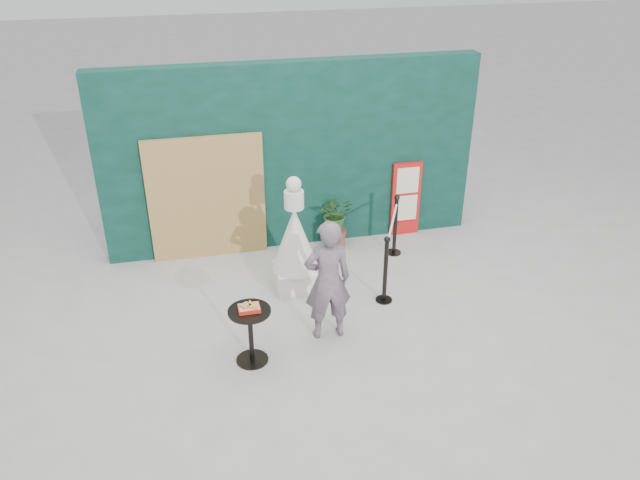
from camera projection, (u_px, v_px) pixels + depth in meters
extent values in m
plane|color=#ADAAA5|center=(342.00, 353.00, 7.90)|extent=(60.00, 60.00, 0.00)
cube|color=black|center=(292.00, 156.00, 9.91)|extent=(6.00, 0.30, 3.00)
cube|color=tan|center=(207.00, 199.00, 9.68)|extent=(1.80, 0.08, 2.00)
imported|color=slate|center=(328.00, 280.00, 7.86)|extent=(0.61, 0.40, 1.67)
cube|color=red|center=(406.00, 199.00, 10.52)|extent=(0.50, 0.06, 1.30)
cube|color=beige|center=(408.00, 180.00, 10.33)|extent=(0.38, 0.02, 0.45)
cube|color=beige|center=(406.00, 208.00, 10.56)|extent=(0.38, 0.02, 0.45)
cube|color=red|center=(405.00, 226.00, 10.73)|extent=(0.38, 0.02, 0.18)
cube|color=white|center=(296.00, 277.00, 9.23)|extent=(0.59, 0.59, 0.32)
cone|color=silver|center=(295.00, 238.00, 8.93)|extent=(0.68, 0.68, 0.96)
cylinder|color=silver|center=(294.00, 200.00, 8.64)|extent=(0.28, 0.28, 0.26)
sphere|color=white|center=(294.00, 184.00, 8.53)|extent=(0.21, 0.21, 0.21)
cylinder|color=black|center=(252.00, 359.00, 7.76)|extent=(0.40, 0.40, 0.02)
cylinder|color=black|center=(251.00, 337.00, 7.60)|extent=(0.06, 0.06, 0.72)
cylinder|color=black|center=(249.00, 311.00, 7.42)|extent=(0.52, 0.52, 0.03)
cube|color=red|center=(249.00, 308.00, 7.41)|extent=(0.26, 0.19, 0.05)
cube|color=#EB1F42|center=(249.00, 307.00, 7.39)|extent=(0.24, 0.17, 0.00)
cube|color=tan|center=(245.00, 305.00, 7.39)|extent=(0.15, 0.14, 0.02)
cube|color=gold|center=(253.00, 306.00, 7.38)|extent=(0.13, 0.13, 0.02)
cone|color=gold|center=(250.00, 302.00, 7.42)|extent=(0.06, 0.06, 0.06)
cylinder|color=brown|center=(335.00, 240.00, 10.31)|extent=(0.33, 0.33, 0.27)
cylinder|color=brown|center=(335.00, 231.00, 10.24)|extent=(0.36, 0.36, 0.05)
imported|color=#2B5123|center=(336.00, 214.00, 10.09)|extent=(0.54, 0.47, 0.60)
cylinder|color=black|center=(384.00, 300.00, 8.96)|extent=(0.24, 0.24, 0.02)
cylinder|color=black|center=(385.00, 272.00, 8.74)|extent=(0.06, 0.06, 0.96)
sphere|color=black|center=(387.00, 240.00, 8.50)|extent=(0.09, 0.09, 0.09)
cylinder|color=black|center=(394.00, 252.00, 10.19)|extent=(0.24, 0.24, 0.02)
cylinder|color=black|center=(395.00, 227.00, 9.97)|extent=(0.06, 0.06, 0.96)
sphere|color=black|center=(397.00, 198.00, 9.74)|extent=(0.09, 0.09, 0.09)
cylinder|color=white|center=(392.00, 224.00, 9.17)|extent=(0.63, 1.31, 0.03)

